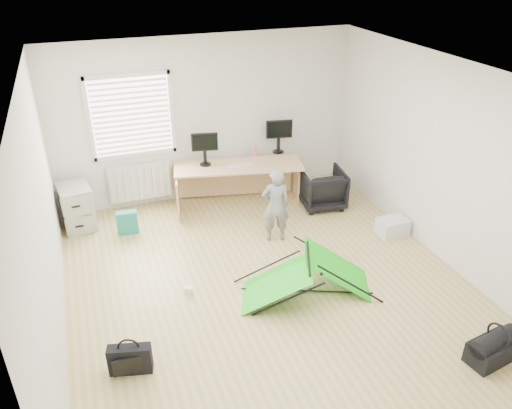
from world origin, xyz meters
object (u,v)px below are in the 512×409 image
object	(u,v)px
filing_cabinet	(77,207)
kite	(308,275)
desk	(239,185)
storage_crate	(392,226)
monitor_left	(205,153)
laptop_bag	(130,359)
office_chair	(322,188)
duffel_bag	(493,350)
thermos	(255,149)
person	(275,206)
monitor_right	(278,141)

from	to	relation	value
filing_cabinet	kite	bearing A→B (deg)	-54.08
desk	storage_crate	distance (m)	2.56
monitor_left	laptop_bag	xyz separation A→B (m)	(-1.72, -3.33, -0.75)
storage_crate	laptop_bag	world-z (taller)	laptop_bag
filing_cabinet	laptop_bag	xyz separation A→B (m)	(0.35, -3.26, -0.18)
office_chair	duffel_bag	xyz separation A→B (m)	(0.14, -3.75, -0.20)
thermos	person	world-z (taller)	person
monitor_left	office_chair	world-z (taller)	monitor_left
thermos	office_chair	xyz separation A→B (m)	(0.89, -0.81, -0.50)
monitor_left	laptop_bag	size ratio (longest dim) A/B	0.96
filing_cabinet	person	distance (m)	3.06
monitor_right	thermos	xyz separation A→B (m)	(-0.43, -0.00, -0.10)
monitor_right	duffel_bag	bearing A→B (deg)	-71.83
filing_cabinet	person	world-z (taller)	person
monitor_left	laptop_bag	bearing A→B (deg)	-105.60
monitor_right	duffel_bag	distance (m)	4.67
kite	storage_crate	xyz separation A→B (m)	(1.82, 0.84, -0.13)
storage_crate	thermos	bearing A→B (deg)	126.66
monitor_left	office_chair	bearing A→B (deg)	-10.52
monitor_left	person	distance (m)	1.62
filing_cabinet	monitor_left	world-z (taller)	monitor_left
monitor_left	filing_cabinet	bearing A→B (deg)	-166.56
filing_cabinet	person	xyz separation A→B (m)	(2.72, -1.38, 0.22)
office_chair	storage_crate	bearing A→B (deg)	124.83
desk	monitor_left	size ratio (longest dim) A/B	4.92
monitor_left	thermos	bearing A→B (deg)	17.22
person	duffel_bag	bearing A→B (deg)	125.26
desk	office_chair	size ratio (longest dim) A/B	2.96
monitor_right	duffel_bag	xyz separation A→B (m)	(0.59, -4.57, -0.80)
monitor_left	desk	bearing A→B (deg)	-9.40
laptop_bag	thermos	bearing A→B (deg)	67.21
desk	storage_crate	size ratio (longest dim) A/B	4.68
filing_cabinet	person	size ratio (longest dim) A/B	0.61
office_chair	laptop_bag	world-z (taller)	office_chair
laptop_bag	desk	bearing A→B (deg)	69.26
monitor_left	laptop_bag	distance (m)	3.82
thermos	laptop_bag	size ratio (longest dim) A/B	0.51
monitor_right	laptop_bag	world-z (taller)	monitor_right
office_chair	kite	world-z (taller)	office_chair
office_chair	duffel_bag	distance (m)	3.76
monitor_left	duffel_bag	world-z (taller)	monitor_left
monitor_left	person	xyz separation A→B (m)	(0.65, -1.45, -0.35)
office_chair	duffel_bag	world-z (taller)	office_chair
filing_cabinet	office_chair	bearing A→B (deg)	-18.11
monitor_right	person	size ratio (longest dim) A/B	0.39
thermos	laptop_bag	distance (m)	4.34
office_chair	kite	size ratio (longest dim) A/B	0.42
person	laptop_bag	world-z (taller)	person
filing_cabinet	duffel_bag	size ratio (longest dim) A/B	1.21
monitor_right	office_chair	xyz separation A→B (m)	(0.46, -0.82, -0.60)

